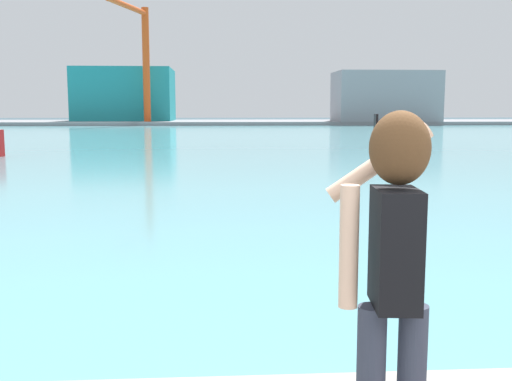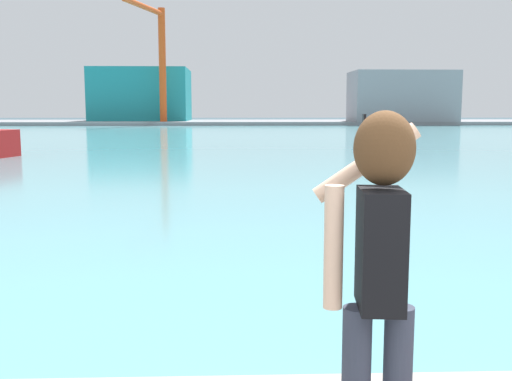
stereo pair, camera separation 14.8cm
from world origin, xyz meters
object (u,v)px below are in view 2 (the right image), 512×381
(person_photographer, at_px, (378,256))
(warehouse_right, at_px, (402,96))
(warehouse_left, at_px, (142,95))
(port_crane, at_px, (158,50))

(person_photographer, relative_size, warehouse_right, 0.12)
(person_photographer, distance_m, warehouse_left, 93.84)
(person_photographer, distance_m, warehouse_right, 88.52)
(warehouse_left, xyz_separation_m, port_crane, (3.84, -10.10, 5.84))
(warehouse_right, xyz_separation_m, port_crane, (-35.00, -2.69, 6.21))
(warehouse_left, height_order, warehouse_right, warehouse_left)
(warehouse_left, relative_size, port_crane, 0.92)
(person_photographer, xyz_separation_m, port_crane, (-11.11, 82.50, 8.72))
(person_photographer, bearing_deg, port_crane, 13.27)
(port_crane, bearing_deg, warehouse_left, 110.81)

